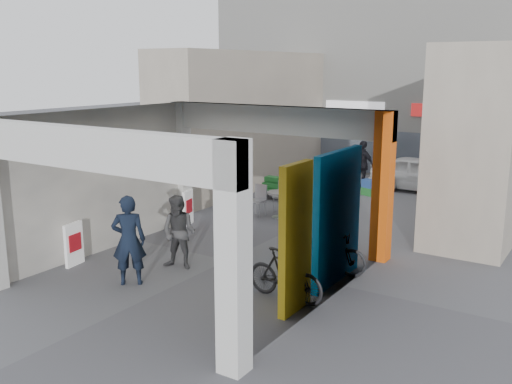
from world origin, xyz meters
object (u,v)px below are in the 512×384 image
Objects in this scene: cafe_set at (281,204)px; bicycle_front at (325,252)px; man_elderly at (318,227)px; produce_stand at (276,191)px; man_back_turned at (179,232)px; man_with_dog at (129,240)px; bicycle_rear at (285,275)px; border_collie at (234,254)px; white_van at (423,174)px; man_crates at (363,165)px.

bicycle_front is at bearing -48.75° from cafe_set.
man_elderly is 0.96m from bicycle_front.
man_elderly reaches higher than produce_stand.
man_back_turned is (0.48, -5.34, 0.50)m from cafe_set.
bicycle_rear is at bearing 158.66° from man_with_dog.
man_back_turned is 0.90× the size of bicycle_front.
bicycle_rear is (4.60, -7.37, 0.22)m from produce_stand.
man_with_dog is at bearing -136.45° from border_collie.
man_back_turned is 2.92m from bicycle_rear.
man_with_dog reaches higher than bicycle_front.
man_with_dog is 12.57m from white_van.
bicycle_front is (2.01, 0.61, 0.24)m from border_collie.
bicycle_front reaches higher than border_collie.
man_crates reaches higher than man_back_turned.
cafe_set is 0.82× the size of man_with_dog.
man_crates is 0.48× the size of white_van.
border_collie is at bearing -72.92° from cafe_set.
man_elderly is 0.85× the size of bicycle_front.
man_with_dog is 4.38m from man_elderly.
man_crates is (1.82, 3.23, 0.61)m from produce_stand.
man_with_dog is at bearing 108.05° from man_crates.
man_crates is 1.06× the size of bicycle_rear.
cafe_set is 2.51× the size of border_collie.
man_elderly is (2.83, -3.11, 0.46)m from cafe_set.
cafe_set reaches higher than produce_stand.
man_back_turned is at bearing -90.63° from produce_stand.
man_crates is 9.27m from bicycle_front.
bicycle_front is (3.14, 2.79, -0.47)m from man_with_dog.
man_back_turned is 0.94× the size of man_crates.
man_with_dog reaches higher than white_van.
man_crates is at bearing 75.67° from man_back_turned.
border_collie is (1.37, -4.46, -0.09)m from cafe_set.
man_elderly is at bearing -47.68° from cafe_set.
produce_stand is 5.52m from white_van.
border_collie is at bearing -146.93° from man_elderly.
bicycle_rear is at bearing -87.30° from man_elderly.
cafe_set is at bearing 88.16° from border_collie.
cafe_set reaches higher than border_collie.
man_back_turned is (0.25, 1.30, -0.12)m from man_with_dog.
bicycle_rear is (0.00, -1.76, 0.02)m from bicycle_front.
cafe_set is at bearing -69.39° from produce_stand.
man_crates reaches higher than white_van.
bicycle_front is at bearing -63.21° from man_elderly.
man_with_dog reaches higher than man_crates.
bicycle_rear is (0.54, -2.50, -0.28)m from man_elderly.
man_elderly is (2.35, 2.23, -0.05)m from man_back_turned.
cafe_set is 4.23m from man_elderly.
bicycle_rear is at bearing -72.18° from produce_stand.
man_crates is (0.60, 4.99, 0.56)m from cafe_set.
man_with_dog is 1.13× the size of bicycle_rear.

